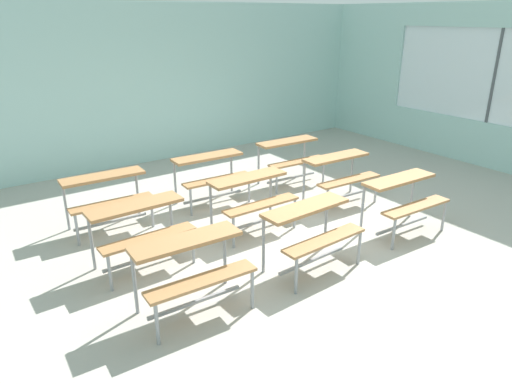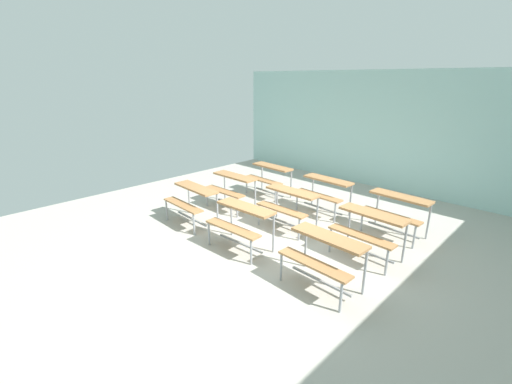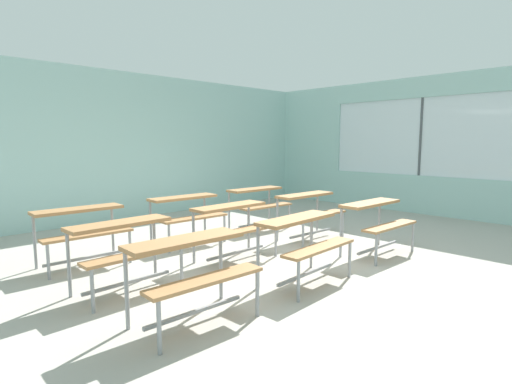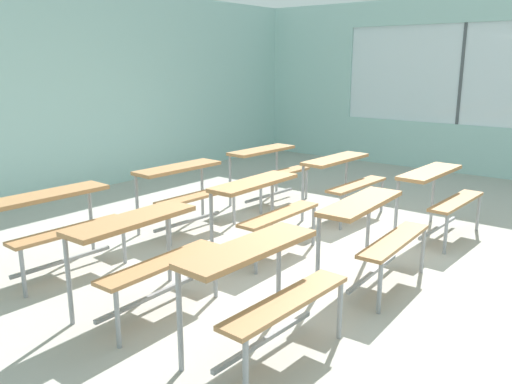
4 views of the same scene
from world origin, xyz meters
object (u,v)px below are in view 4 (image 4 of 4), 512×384
object	(u,v)px
desk_bench_r1c2	(343,173)
desk_bench_r2c0	(56,213)
desk_bench_r0c2	(439,187)
desk_bench_r2c1	(185,182)
desk_bench_r1c0	(142,242)
desk_bench_r0c1	(372,222)
desk_bench_r0c0	(262,275)
desk_bench_r1c1	(263,199)
desk_bench_r2c2	(268,162)

from	to	relation	value
desk_bench_r1c2	desk_bench_r2c0	xyz separation A→B (m)	(-3.23, 1.17, 0.00)
desk_bench_r0c2	desk_bench_r2c1	size ratio (longest dim) A/B	1.00
desk_bench_r1c0	desk_bench_r2c0	distance (m)	1.23
desk_bench_r1c2	desk_bench_r2c0	bearing A→B (deg)	162.58
desk_bench_r0c1	desk_bench_r1c2	distance (m)	2.07
desk_bench_r0c1	desk_bench_r2c0	bearing A→B (deg)	120.33
desk_bench_r0c0	desk_bench_r0c2	world-z (taller)	same
desk_bench_r2c0	desk_bench_r2c1	world-z (taller)	same
desk_bench_r2c1	desk_bench_r1c0	bearing A→B (deg)	-140.82
desk_bench_r0c1	desk_bench_r1c2	bearing A→B (deg)	33.63
desk_bench_r2c0	desk_bench_r0c1	bearing A→B (deg)	-55.21
desk_bench_r0c0	desk_bench_r0c1	distance (m)	1.50
desk_bench_r0c0	desk_bench_r0c1	world-z (taller)	same
desk_bench_r0c1	desk_bench_r0c2	xyz separation A→B (m)	(1.64, 0.01, 0.00)
desk_bench_r1c1	desk_bench_r2c0	xyz separation A→B (m)	(-1.58, 1.18, 0.00)
desk_bench_r1c0	desk_bench_r2c1	distance (m)	2.04
desk_bench_r1c1	desk_bench_r0c2	bearing A→B (deg)	-37.27
desk_bench_r0c1	desk_bench_r1c2	size ratio (longest dim) A/B	1.00
desk_bench_r2c0	desk_bench_r0c2	bearing A→B (deg)	-34.99
desk_bench_r0c1	desk_bench_r2c0	xyz separation A→B (m)	(-1.56, 2.40, 0.00)
desk_bench_r0c2	desk_bench_r2c0	world-z (taller)	same
desk_bench_r1c1	desk_bench_r2c2	xyz separation A→B (m)	(1.61, 1.16, 0.00)
desk_bench_r1c0	desk_bench_r0c2	bearing A→B (deg)	-21.06
desk_bench_r2c0	desk_bench_r2c1	bearing A→B (deg)	1.43
desk_bench_r0c0	desk_bench_r2c0	bearing A→B (deg)	93.50
desk_bench_r0c1	desk_bench_r1c2	world-z (taller)	same
desk_bench_r0c0	desk_bench_r2c1	bearing A→B (deg)	58.37
desk_bench_r1c1	desk_bench_r2c1	world-z (taller)	same
desk_bench_r2c2	desk_bench_r2c1	bearing A→B (deg)	-177.59
desk_bench_r1c1	desk_bench_r2c0	bearing A→B (deg)	142.86
desk_bench_r1c1	desk_bench_r1c0	bearing A→B (deg)	-178.42
desk_bench_r0c1	desk_bench_r1c0	bearing A→B (deg)	140.85
desk_bench_r0c1	desk_bench_r0c2	bearing A→B (deg)	-2.42
desk_bench_r0c1	desk_bench_r2c2	size ratio (longest dim) A/B	1.00
desk_bench_r0c1	desk_bench_r2c1	bearing A→B (deg)	85.89
desk_bench_r0c0	desk_bench_r0c2	bearing A→B (deg)	1.26
desk_bench_r1c0	desk_bench_r2c0	bearing A→B (deg)	87.96
desk_bench_r1c0	desk_bench_r2c2	size ratio (longest dim) A/B	0.99
desk_bench_r1c1	desk_bench_r0c1	bearing A→B (deg)	-91.50
desk_bench_r1c0	desk_bench_r1c1	xyz separation A→B (m)	(1.60, 0.06, 0.00)
desk_bench_r0c2	desk_bench_r2c1	xyz separation A→B (m)	(-1.58, 2.38, 0.00)
desk_bench_r1c1	desk_bench_r1c2	xyz separation A→B (m)	(1.65, 0.01, 0.00)
desk_bench_r2c0	desk_bench_r1c2	bearing A→B (deg)	-18.11
desk_bench_r0c0	desk_bench_r0c2	size ratio (longest dim) A/B	1.00
desk_bench_r1c1	desk_bench_r2c1	size ratio (longest dim) A/B	0.98
desk_bench_r0c0	desk_bench_r1c2	size ratio (longest dim) A/B	1.00
desk_bench_r0c2	desk_bench_r2c0	size ratio (longest dim) A/B	1.00
desk_bench_r2c0	desk_bench_r2c2	distance (m)	3.19
desk_bench_r0c2	desk_bench_r1c2	xyz separation A→B (m)	(0.03, 1.22, 0.00)
desk_bench_r2c2	desk_bench_r2c0	bearing A→B (deg)	-177.62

